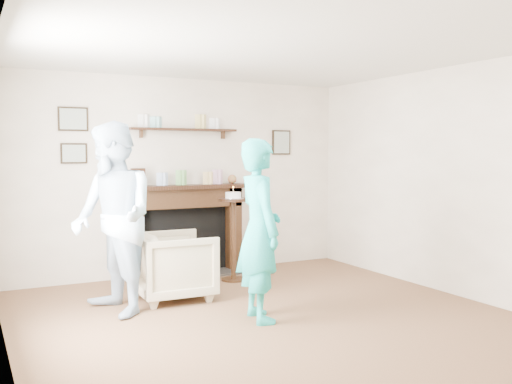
% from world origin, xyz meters
% --- Properties ---
extents(ground, '(5.00, 5.00, 0.00)m').
position_xyz_m(ground, '(0.00, 0.00, 0.00)').
color(ground, brown).
rests_on(ground, ground).
extents(room_shell, '(4.54, 5.02, 2.52)m').
position_xyz_m(room_shell, '(-0.00, 0.69, 1.62)').
color(room_shell, beige).
rests_on(room_shell, ground).
extents(armchair, '(0.81, 0.78, 0.71)m').
position_xyz_m(armchair, '(-0.54, 1.30, 0.00)').
color(armchair, '#C7B794').
rests_on(armchair, ground).
extents(man, '(0.87, 1.03, 1.86)m').
position_xyz_m(man, '(-1.25, 1.00, 0.00)').
color(man, silver).
rests_on(man, ground).
extents(woman, '(0.48, 0.66, 1.69)m').
position_xyz_m(woman, '(-0.09, 0.21, 0.00)').
color(woman, '#1EA9AB').
rests_on(woman, ground).
extents(pedestal_table, '(0.36, 0.36, 1.15)m').
position_xyz_m(pedestal_table, '(0.39, 1.80, 0.71)').
color(pedestal_table, black).
rests_on(pedestal_table, ground).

